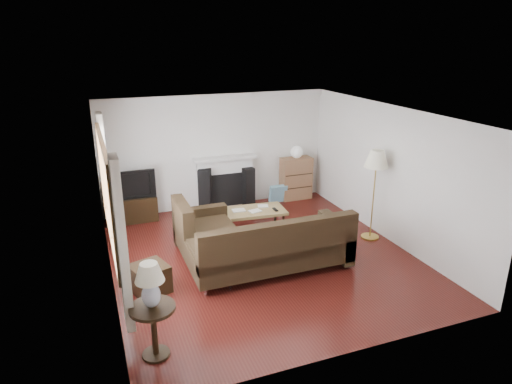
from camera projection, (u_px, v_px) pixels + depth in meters
name	position (u px, v px, depth m)	size (l,w,h in m)	color
room	(262.00, 189.00, 7.56)	(5.10, 5.60, 2.54)	#481410
window	(107.00, 193.00, 6.46)	(0.12, 2.74, 1.54)	brown
curtain_near	(122.00, 246.00, 5.18)	(0.10, 0.35, 2.10)	white
curtain_far	(105.00, 174.00, 7.87)	(0.10, 0.35, 2.10)	white
fireplace	(225.00, 182.00, 10.16)	(1.40, 0.26, 1.15)	white
tv_stand	(131.00, 209.00, 9.43)	(1.03, 0.46, 0.52)	black
television	(129.00, 184.00, 9.25)	(1.03, 0.14, 0.59)	black
speaker_left	(205.00, 190.00, 9.93)	(0.26, 0.31, 0.94)	black
speaker_right	(247.00, 186.00, 10.29)	(0.24, 0.29, 0.87)	black
bookshelf	(296.00, 178.00, 10.66)	(0.72, 0.34, 0.99)	#885F3F
globe_lamp	(297.00, 152.00, 10.45)	(0.28, 0.28, 0.28)	white
sectional_sofa	(271.00, 244.00, 7.40)	(2.85, 2.08, 0.92)	black
coffee_table	(253.00, 221.00, 8.87)	(1.22, 0.67, 0.48)	olive
footstool	(150.00, 278.00, 6.83)	(0.50, 0.50, 0.43)	black
floor_lamp	(374.00, 195.00, 8.44)	(0.44, 0.44, 1.72)	gold
side_table	(154.00, 331.00, 5.41)	(0.54, 0.54, 0.68)	black
table_lamp	(150.00, 286.00, 5.21)	(0.34, 0.34, 0.55)	silver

